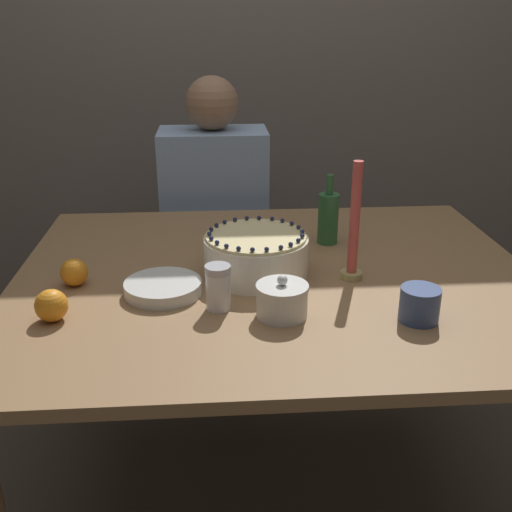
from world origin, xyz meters
TOP-DOWN VIEW (x-y plane):
  - ground_plane at (0.00, 0.00)m, footprint 12.00×12.00m
  - wall_behind at (0.00, 1.40)m, footprint 8.00×0.05m
  - dining_table at (0.00, 0.00)m, footprint 1.38×1.12m
  - cake at (-0.05, 0.00)m, footprint 0.27×0.27m
  - sugar_bowl at (-0.01, -0.24)m, footprint 0.12×0.12m
  - sugar_shaker at (-0.15, -0.19)m, footprint 0.06×0.06m
  - plate_stack at (-0.29, -0.10)m, footprint 0.19×0.19m
  - candle at (0.19, -0.04)m, footprint 0.06×0.06m
  - bottle at (0.18, 0.22)m, footprint 0.06×0.06m
  - cup at (0.29, -0.28)m, footprint 0.09×0.09m
  - orange_fruit_0 at (-0.53, -0.22)m, footprint 0.07×0.07m
  - orange_fruit_1 at (-0.52, -0.04)m, footprint 0.07×0.07m
  - person_man_blue_shirt at (-0.16, 0.76)m, footprint 0.40×0.34m

SIDE VIEW (x-z plane):
  - ground_plane at x=0.00m, z-range 0.00..0.00m
  - person_man_blue_shirt at x=-0.16m, z-range -0.08..1.13m
  - dining_table at x=0.00m, z-range 0.28..1.05m
  - plate_stack at x=-0.29m, z-range 0.77..0.80m
  - orange_fruit_1 at x=-0.52m, z-range 0.77..0.84m
  - orange_fruit_0 at x=-0.53m, z-range 0.77..0.84m
  - sugar_bowl at x=-0.01m, z-range 0.76..0.86m
  - cup at x=0.29m, z-range 0.77..0.85m
  - sugar_shaker at x=-0.15m, z-range 0.77..0.88m
  - cake at x=-0.05m, z-range 0.76..0.89m
  - bottle at x=0.18m, z-range 0.75..0.95m
  - candle at x=0.19m, z-range 0.74..1.05m
  - wall_behind at x=0.00m, z-range 0.00..2.60m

